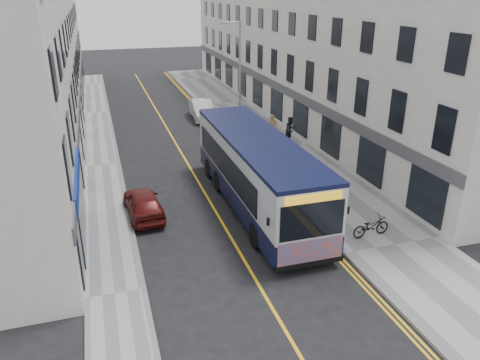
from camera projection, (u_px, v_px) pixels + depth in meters
ground at (241, 255)px, 18.71m from camera, size 140.00×140.00×0.00m
pavement_east at (277, 148)px, 30.98m from camera, size 4.50×64.00×0.12m
pavement_west at (102, 166)px, 27.91m from camera, size 2.00×64.00×0.12m
kerb_east at (245, 151)px, 30.36m from camera, size 0.18×64.00×0.13m
kerb_west at (119, 164)px, 28.18m from camera, size 0.18×64.00×0.13m
road_centre_line at (185, 158)px, 29.30m from camera, size 0.12×64.00×0.01m
road_dbl_yellow_inner at (239, 153)px, 30.27m from camera, size 0.10×64.00×0.01m
road_dbl_yellow_outer at (242, 152)px, 30.32m from camera, size 0.10×64.00×0.01m
terrace_east at (300, 33)px, 37.89m from camera, size 6.00×46.00×13.00m
terrace_west at (27, 41)px, 32.30m from camera, size 6.00×46.00×13.00m
streetlamp at (239, 79)px, 30.52m from camera, size 1.32×0.18×8.00m
city_bus at (257, 170)px, 22.11m from camera, size 2.83×12.15×3.53m
bicycle at (371, 226)px, 19.77m from camera, size 1.78×0.73×0.91m
pedestrian_near at (273, 128)px, 31.63m from camera, size 0.78×0.60×1.91m
pedestrian_far at (291, 130)px, 31.54m from camera, size 1.06×0.96×1.78m
car_white at (202, 110)px, 37.80m from camera, size 1.81×4.62×1.50m
car_maroon at (143, 203)px, 21.71m from camera, size 1.78×3.90×1.30m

